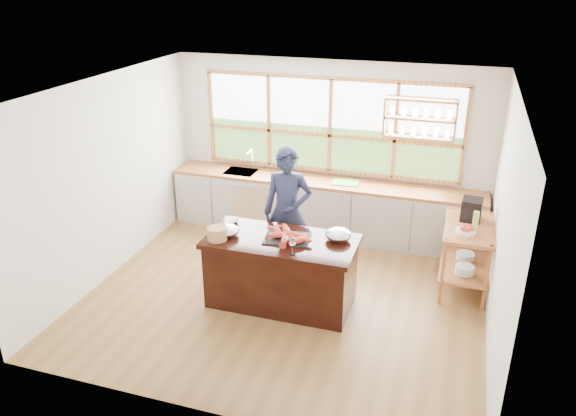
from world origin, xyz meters
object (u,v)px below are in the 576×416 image
at_px(island, 281,271).
at_px(espresso_machine, 472,210).
at_px(cook, 288,212).
at_px(wicker_basket, 217,234).

distance_m(island, espresso_machine, 2.62).
xyz_separation_m(cook, espresso_machine, (2.36, 0.50, 0.14)).
distance_m(cook, espresso_machine, 2.42).
bearing_deg(cook, island, -87.64).
height_order(island, espresso_machine, espresso_machine).
bearing_deg(wicker_basket, espresso_machine, 27.76).
relative_size(island, wicker_basket, 7.56).
distance_m(island, wicker_basket, 0.94).
xyz_separation_m(island, espresso_machine, (2.19, 1.31, 0.59)).
height_order(island, wicker_basket, wicker_basket).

